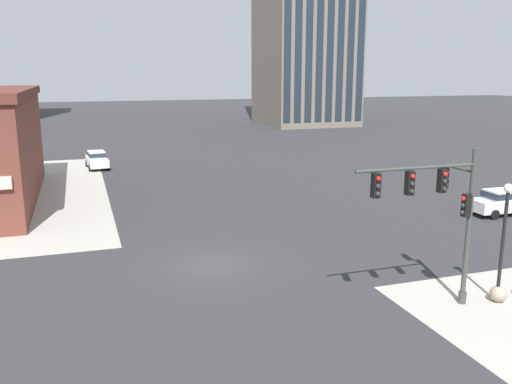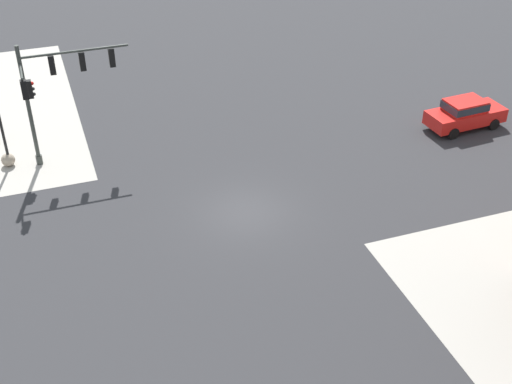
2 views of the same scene
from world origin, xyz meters
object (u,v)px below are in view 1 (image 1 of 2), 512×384
car_main_northbound_far (503,201)px  car_cross_eastbound (97,159)px  traffic_signal_main (443,204)px  street_lamp_corner_near (504,228)px  bollard_sphere_curb_a (498,294)px

car_main_northbound_far → car_cross_eastbound: 36.25m
car_cross_eastbound → traffic_signal_main: bearing=-72.5°
car_main_northbound_far → car_cross_eastbound: size_ratio=0.98×
car_main_northbound_far → car_cross_eastbound: (-24.64, 26.59, 0.00)m
traffic_signal_main → car_cross_eastbound: traffic_signal_main is taller
street_lamp_corner_near → traffic_signal_main: bearing=168.7°
bollard_sphere_curb_a → traffic_signal_main: bearing=168.6°
traffic_signal_main → bollard_sphere_curb_a: size_ratio=9.30×
bollard_sphere_curb_a → car_main_northbound_far: 15.10m
traffic_signal_main → bollard_sphere_curb_a: bearing=-11.4°
bollard_sphere_curb_a → car_main_northbound_far: car_main_northbound_far is taller
street_lamp_corner_near → bollard_sphere_curb_a: bearing=-15.0°
street_lamp_corner_near → car_cross_eastbound: 40.26m
bollard_sphere_curb_a → car_cross_eastbound: (-14.32, 37.59, 0.58)m
bollard_sphere_curb_a → street_lamp_corner_near: bearing=165.0°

